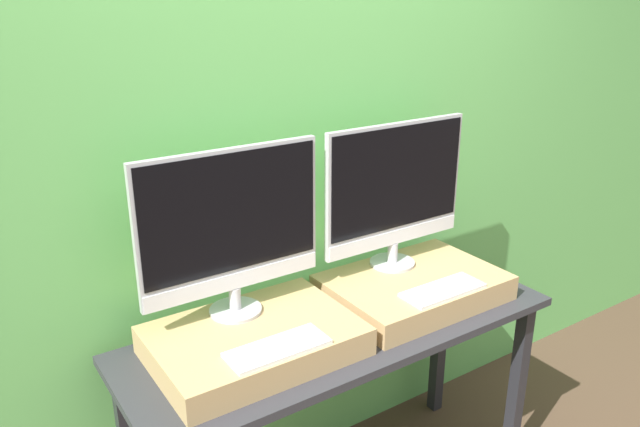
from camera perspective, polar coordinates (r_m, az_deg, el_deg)
The scene contains 8 objects.
wall_back at distance 2.30m, azimuth -3.01°, elevation 4.52°, with size 8.00×0.04×2.60m.
workbench at distance 2.28m, azimuth 1.97°, elevation -12.39°, with size 1.57×0.57×0.80m.
wooden_riser_left at distance 2.05m, azimuth -6.04°, elevation -11.49°, with size 0.65×0.45×0.09m.
monitor_left at distance 2.00m, azimuth -8.10°, elevation -1.16°, with size 0.63×0.18×0.56m.
keyboard_left at distance 1.91m, azimuth -3.90°, elevation -12.14°, with size 0.32×0.12×0.01m.
wooden_riser_right at distance 2.40m, azimuth 8.53°, elevation -6.67°, with size 0.65×0.45×0.09m.
monitor_right at distance 2.35m, azimuth 6.93°, elevation 2.19°, with size 0.63×0.18×0.56m.
keyboard_right at distance 2.28m, azimuth 11.18°, elevation -6.85°, with size 0.32×0.12×0.01m.
Camera 1 is at (-1.13, -1.27, 1.92)m, focal length 35.00 mm.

